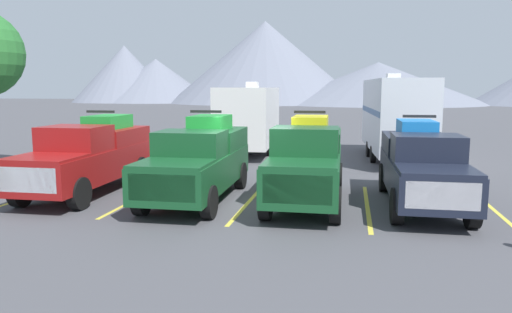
% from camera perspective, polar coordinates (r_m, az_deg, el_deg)
% --- Properties ---
extents(ground_plane, '(240.00, 240.00, 0.00)m').
position_cam_1_polar(ground_plane, '(14.10, -1.09, -5.62)').
color(ground_plane, '#47474C').
extents(pickup_truck_a, '(2.15, 5.90, 2.59)m').
position_cam_1_polar(pickup_truck_a, '(16.46, -19.04, 0.18)').
color(pickup_truck_a, maroon).
rests_on(pickup_truck_a, ground).
extents(pickup_truck_b, '(2.18, 5.75, 2.64)m').
position_cam_1_polar(pickup_truck_b, '(14.71, -6.72, -0.34)').
color(pickup_truck_b, '#144723').
rests_on(pickup_truck_b, ground).
extents(pickup_truck_c, '(2.10, 5.64, 2.65)m').
position_cam_1_polar(pickup_truck_c, '(14.17, 6.02, -0.50)').
color(pickup_truck_c, '#144723').
rests_on(pickup_truck_c, ground).
extents(pickup_truck_d, '(2.10, 5.79, 2.54)m').
position_cam_1_polar(pickup_truck_d, '(14.58, 18.90, -0.91)').
color(pickup_truck_d, black).
rests_on(pickup_truck_d, ground).
extents(lot_stripe_a, '(0.12, 5.50, 0.01)m').
position_cam_1_polar(lot_stripe_a, '(17.20, -23.73, -3.80)').
color(lot_stripe_a, gold).
rests_on(lot_stripe_a, ground).
extents(lot_stripe_b, '(0.12, 5.50, 0.01)m').
position_cam_1_polar(lot_stripe_b, '(15.53, -13.26, -4.55)').
color(lot_stripe_b, gold).
rests_on(lot_stripe_b, ground).
extents(lot_stripe_c, '(0.12, 5.50, 0.01)m').
position_cam_1_polar(lot_stripe_c, '(14.48, -0.76, -5.24)').
color(lot_stripe_c, gold).
rests_on(lot_stripe_c, ground).
extents(lot_stripe_d, '(0.12, 5.50, 0.01)m').
position_cam_1_polar(lot_stripe_d, '(14.20, 12.95, -5.72)').
color(lot_stripe_d, gold).
rests_on(lot_stripe_d, ground).
extents(lot_stripe_e, '(0.12, 5.50, 0.01)m').
position_cam_1_polar(lot_stripe_e, '(14.74, 26.43, -5.87)').
color(lot_stripe_e, gold).
rests_on(lot_stripe_e, ground).
extents(camper_trailer_a, '(2.90, 8.36, 3.65)m').
position_cam_1_polar(camper_trailer_a, '(24.76, -0.77, 4.82)').
color(camper_trailer_a, white).
rests_on(camper_trailer_a, ground).
extents(camper_trailer_b, '(2.80, 9.02, 4.02)m').
position_cam_1_polar(camper_trailer_b, '(23.30, 16.09, 4.76)').
color(camper_trailer_b, silver).
rests_on(camper_trailer_b, ground).
extents(mountain_ridge, '(141.96, 46.77, 17.93)m').
position_cam_1_polar(mountain_ridge, '(106.93, 8.17, 9.77)').
color(mountain_ridge, slate).
rests_on(mountain_ridge, ground).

